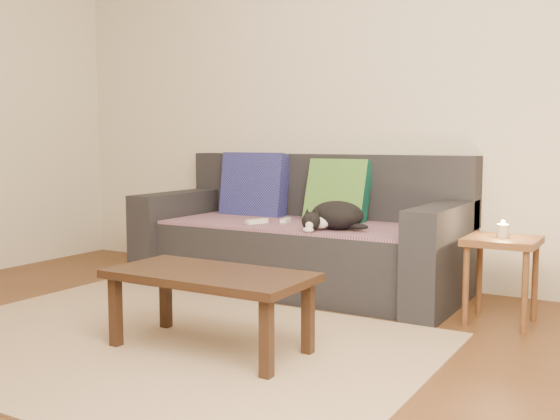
{
  "coord_description": "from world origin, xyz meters",
  "views": [
    {
      "loc": [
        2.02,
        -2.16,
        0.96
      ],
      "look_at": [
        0.05,
        1.2,
        0.55
      ],
      "focal_mm": 42.0,
      "sensor_mm": 36.0,
      "label": 1
    }
  ],
  "objects_px": {
    "sofa": "(302,241)",
    "cat": "(335,216)",
    "side_table": "(502,253)",
    "wii_remote_a": "(285,221)",
    "coffee_table": "(210,282)",
    "wii_remote_b": "(257,221)"
  },
  "relations": [
    {
      "from": "sofa",
      "to": "side_table",
      "type": "bearing_deg",
      "value": -9.4
    },
    {
      "from": "wii_remote_a",
      "to": "coffee_table",
      "type": "distance_m",
      "value": 1.29
    },
    {
      "from": "wii_remote_a",
      "to": "side_table",
      "type": "distance_m",
      "value": 1.36
    },
    {
      "from": "side_table",
      "to": "sofa",
      "type": "bearing_deg",
      "value": 170.6
    },
    {
      "from": "sofa",
      "to": "side_table",
      "type": "relative_size",
      "value": 4.59
    },
    {
      "from": "sofa",
      "to": "cat",
      "type": "distance_m",
      "value": 0.5
    },
    {
      "from": "sofa",
      "to": "coffee_table",
      "type": "bearing_deg",
      "value": -78.95
    },
    {
      "from": "wii_remote_a",
      "to": "wii_remote_b",
      "type": "xyz_separation_m",
      "value": [
        -0.14,
        -0.12,
        0.0
      ]
    },
    {
      "from": "sofa",
      "to": "side_table",
      "type": "distance_m",
      "value": 1.33
    },
    {
      "from": "wii_remote_a",
      "to": "coffee_table",
      "type": "relative_size",
      "value": 0.16
    },
    {
      "from": "wii_remote_b",
      "to": "side_table",
      "type": "height_order",
      "value": "wii_remote_b"
    },
    {
      "from": "sofa",
      "to": "wii_remote_b",
      "type": "xyz_separation_m",
      "value": [
        -0.19,
        -0.26,
        0.15
      ]
    },
    {
      "from": "side_table",
      "to": "coffee_table",
      "type": "xyz_separation_m",
      "value": [
        -1.04,
        -1.16,
        -0.05
      ]
    },
    {
      "from": "sofa",
      "to": "wii_remote_a",
      "type": "relative_size",
      "value": 14.0
    },
    {
      "from": "side_table",
      "to": "coffee_table",
      "type": "relative_size",
      "value": 0.49
    },
    {
      "from": "cat",
      "to": "wii_remote_a",
      "type": "relative_size",
      "value": 2.72
    },
    {
      "from": "wii_remote_b",
      "to": "side_table",
      "type": "xyz_separation_m",
      "value": [
        1.5,
        0.04,
        -0.08
      ]
    },
    {
      "from": "wii_remote_b",
      "to": "side_table",
      "type": "distance_m",
      "value": 1.5
    },
    {
      "from": "wii_remote_a",
      "to": "side_table",
      "type": "xyz_separation_m",
      "value": [
        1.36,
        -0.08,
        -0.08
      ]
    },
    {
      "from": "side_table",
      "to": "coffee_table",
      "type": "distance_m",
      "value": 1.56
    },
    {
      "from": "cat",
      "to": "wii_remote_a",
      "type": "xyz_separation_m",
      "value": [
        -0.41,
        0.12,
        -0.07
      ]
    },
    {
      "from": "wii_remote_a",
      "to": "wii_remote_b",
      "type": "height_order",
      "value": "same"
    }
  ]
}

